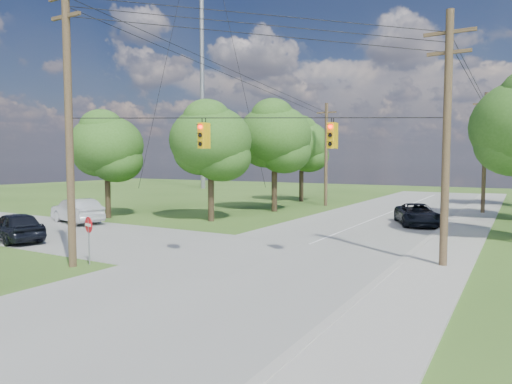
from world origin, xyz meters
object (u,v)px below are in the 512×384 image
Objects in this scene: car_cross_dark at (15,226)px; pole_ne at (447,136)px; pole_north_w at (326,153)px; car_cross_silver at (77,211)px; pole_north_e at (485,152)px; pole_sw at (69,117)px; do_not_enter_sign at (89,229)px; car_main_north at (417,214)px.

pole_ne is at bearing 118.75° from car_cross_dark.
car_cross_silver is at bearing -117.08° from pole_north_w.
pole_sw is at bearing -114.52° from pole_north_e.
pole_north_e is 34.82m from car_cross_dark.
pole_ne reaches higher than do_not_enter_sign.
car_main_north is (-3.40, -9.63, -4.37)m from pole_north_e.
pole_north_w is 2.10× the size of car_cross_dark.
pole_ne is 13.66m from car_main_north.
do_not_enter_sign is at bearing -152.04° from pole_ne.
car_cross_dark is (-21.19, -27.30, -4.29)m from pole_north_e.
pole_ne is 22.33m from car_cross_dark.
pole_north_w is 1.93× the size of car_cross_silver.
pole_ne is 22.00m from pole_north_e.
pole_north_e reaches higher than car_cross_dark.
pole_north_e is 4.85× the size of do_not_enter_sign.
pole_ne reaches higher than pole_north_w.
pole_north_e is 2.10× the size of car_cross_dark.
car_cross_dark is at bearing -157.52° from car_main_north.
car_cross_silver is at bearing 176.96° from pole_ne.
car_cross_silver is at bearing -139.79° from pole_north_e.
pole_north_w is 28.58m from car_cross_dark.
pole_north_e is 1.91× the size of car_main_north.
do_not_enter_sign is at bearing -114.46° from pole_north_e.
pole_ne is at bearing 102.20° from car_cross_silver.
do_not_enter_sign is (-9.79, -19.37, 0.77)m from car_main_north.
do_not_enter_sign is at bearing 92.70° from car_cross_dark.
car_main_north is at bearing 149.51° from car_cross_dark.
pole_north_e is 32.34m from car_cross_silver.
pole_sw reaches higher than pole_north_w.
pole_sw is 2.29× the size of car_main_north.
pole_sw is 5.82× the size of do_not_enter_sign.
pole_sw reaches higher than car_cross_silver.
pole_sw is 23.03m from car_main_north.
pole_north_w is at bearing 168.16° from car_cross_silver.
pole_ne is (13.50, 7.60, -0.76)m from pole_sw.
pole_sw is at bearing 88.06° from car_cross_dark.
pole_ne is at bearing -96.94° from car_main_north.
pole_sw is 15.11m from car_cross_silver.
car_cross_dark is 0.91× the size of car_main_north.
car_cross_dark is 25.07m from car_main_north.
do_not_enter_sign is at bearing -139.14° from car_main_north.
car_main_north is at bearing -42.54° from pole_north_w.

